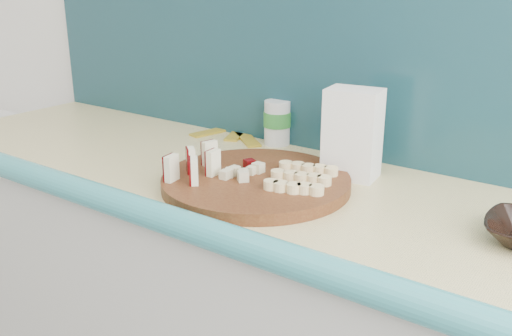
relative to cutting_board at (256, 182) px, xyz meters
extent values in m
cube|color=white|center=(-0.08, 0.35, 0.38)|extent=(3.60, 0.04, 2.60)
cube|color=#E5D586|center=(0.02, 0.05, -0.03)|extent=(2.20, 0.60, 0.03)
cube|color=teal|center=(0.02, -0.25, -0.03)|extent=(2.20, 0.06, 0.03)
cube|color=teal|center=(0.02, 0.34, 0.24)|extent=(2.20, 0.02, 0.50)
cylinder|color=#401A0D|center=(0.00, 0.00, 0.00)|extent=(0.53, 0.53, 0.03)
cube|color=#FAF5C8|center=(-0.13, -0.13, 0.04)|extent=(0.02, 0.04, 0.06)
cube|color=#490507|center=(-0.14, -0.13, 0.04)|extent=(0.01, 0.04, 0.06)
cube|color=#FAF5C8|center=(-0.13, -0.06, 0.04)|extent=(0.02, 0.04, 0.06)
cube|color=#490507|center=(-0.14, -0.07, 0.04)|extent=(0.01, 0.04, 0.06)
cube|color=#FAF5C8|center=(-0.14, 0.00, 0.04)|extent=(0.02, 0.04, 0.06)
cube|color=#490507|center=(-0.15, 0.00, 0.04)|extent=(0.01, 0.04, 0.06)
cube|color=#FAF5C8|center=(-0.08, -0.11, 0.04)|extent=(0.02, 0.04, 0.06)
cube|color=#490507|center=(-0.09, -0.12, 0.04)|extent=(0.01, 0.04, 0.06)
cube|color=#FAF5C8|center=(-0.08, -0.05, 0.04)|extent=(0.02, 0.04, 0.06)
cube|color=#490507|center=(-0.09, -0.05, 0.04)|extent=(0.01, 0.04, 0.06)
cube|color=beige|center=(-0.02, 0.00, 0.02)|extent=(0.02, 0.02, 0.02)
cube|color=beige|center=(-0.02, 0.01, 0.02)|extent=(0.02, 0.02, 0.02)
cube|color=#490507|center=(-0.03, 0.02, 0.02)|extent=(0.02, 0.02, 0.02)
cube|color=beige|center=(-0.03, 0.00, 0.02)|extent=(0.02, 0.02, 0.02)
cube|color=beige|center=(-0.04, -0.01, 0.02)|extent=(0.02, 0.02, 0.02)
cube|color=beige|center=(-0.04, -0.03, 0.02)|extent=(0.02, 0.02, 0.02)
cube|color=beige|center=(-0.02, -0.02, 0.02)|extent=(0.02, 0.02, 0.02)
cube|color=beige|center=(-0.01, -0.02, 0.02)|extent=(0.02, 0.02, 0.02)
cylinder|color=#F9DC98|center=(0.07, -0.05, 0.02)|extent=(0.03, 0.03, 0.02)
cylinder|color=#F9DC98|center=(0.09, -0.04, 0.02)|extent=(0.03, 0.03, 0.02)
cylinder|color=#F9DC98|center=(0.12, -0.03, 0.02)|extent=(0.03, 0.03, 0.02)
cylinder|color=#F9DC98|center=(0.14, -0.02, 0.02)|extent=(0.03, 0.03, 0.02)
cylinder|color=#F9DC98|center=(0.17, -0.02, 0.02)|extent=(0.03, 0.03, 0.02)
cylinder|color=#F9DC98|center=(0.05, 0.02, 0.02)|extent=(0.03, 0.03, 0.02)
cylinder|color=#F9DC98|center=(0.08, 0.02, 0.02)|extent=(0.03, 0.03, 0.02)
cylinder|color=#F9DC98|center=(0.10, 0.03, 0.02)|extent=(0.03, 0.03, 0.02)
cylinder|color=#F9DC98|center=(0.12, 0.04, 0.02)|extent=(0.03, 0.03, 0.02)
cylinder|color=#F9DC98|center=(0.15, 0.05, 0.02)|extent=(0.03, 0.03, 0.02)
cylinder|color=#F9DC98|center=(0.03, 0.08, 0.02)|extent=(0.03, 0.03, 0.02)
cylinder|color=#F9DC98|center=(0.06, 0.08, 0.02)|extent=(0.03, 0.03, 0.02)
cylinder|color=#F9DC98|center=(0.08, 0.09, 0.02)|extent=(0.03, 0.03, 0.02)
cylinder|color=#F9DC98|center=(0.10, 0.10, 0.02)|extent=(0.03, 0.03, 0.02)
cylinder|color=#F9DC98|center=(0.13, 0.11, 0.02)|extent=(0.03, 0.03, 0.02)
cube|color=white|center=(0.14, 0.19, 0.09)|extent=(0.13, 0.10, 0.21)
cylinder|color=silver|center=(-0.15, 0.31, 0.05)|extent=(0.07, 0.07, 0.12)
cylinder|color=#328936|center=(-0.15, 0.31, 0.06)|extent=(0.08, 0.08, 0.04)
cube|color=gold|center=(-0.37, 0.31, -0.01)|extent=(0.08, 0.18, 0.01)
cube|color=gold|center=(-0.31, 0.34, -0.01)|extent=(0.10, 0.18, 0.01)
cube|color=gold|center=(-0.25, 0.30, -0.01)|extent=(0.16, 0.14, 0.01)
camera|label=1|loc=(0.70, -0.98, 0.45)|focal=40.00mm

